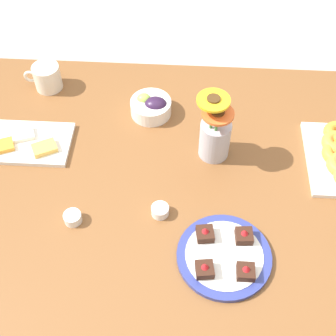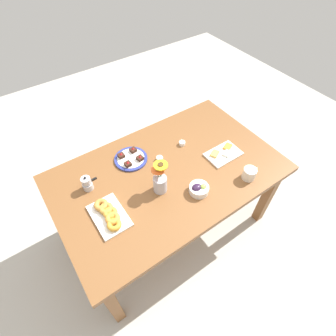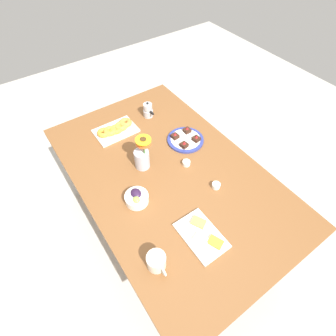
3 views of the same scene
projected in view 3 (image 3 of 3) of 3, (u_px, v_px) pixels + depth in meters
name	position (u px, v px, depth m)	size (l,w,h in m)	color
ground_plane	(168.00, 229.00, 2.14)	(6.00, 6.00, 0.00)	#B7B2A8
dining_table	(168.00, 181.00, 1.64)	(1.60, 1.00, 0.74)	brown
coffee_mug	(157.00, 261.00, 1.19)	(0.12, 0.09, 0.09)	silver
grape_bowl	(137.00, 198.00, 1.42)	(0.13, 0.13, 0.07)	white
cheese_platter	(202.00, 235.00, 1.30)	(0.26, 0.17, 0.03)	white
croissant_platter	(116.00, 129.00, 1.79)	(0.19, 0.29, 0.05)	white
jam_cup_honey	(186.00, 163.00, 1.60)	(0.05, 0.05, 0.03)	white
jam_cup_berry	(216.00, 185.00, 1.49)	(0.05, 0.05, 0.03)	white
dessert_plate	(185.00, 139.00, 1.74)	(0.24, 0.24, 0.05)	navy
flower_vase	(142.00, 157.00, 1.55)	(0.11, 0.11, 0.24)	#B2B2BC
moka_pot	(148.00, 110.00, 1.88)	(0.11, 0.07, 0.12)	#B7B7BC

